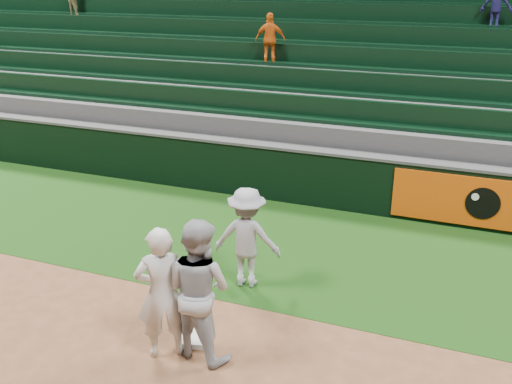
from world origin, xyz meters
The scene contains 8 objects.
ground centered at (0.00, 0.00, 0.00)m, with size 70.00×70.00×0.00m, color brown.
foul_grass centered at (0.00, 3.00, 0.00)m, with size 36.00×4.20×0.01m, color #12350D.
first_base centered at (-0.17, -0.18, 0.04)m, with size 0.37×0.37×0.08m, color silver.
first_baseman centered at (-0.41, -0.54, 0.92)m, with size 0.67×0.44×1.84m, color silver.
baserunner centered at (0.02, -0.35, 0.97)m, with size 0.94×0.73×1.94m, color #A8ACB3.
base_coach centered at (-0.07, 1.51, 0.84)m, with size 1.07×0.61×1.65m, color #989AA4.
field_wall centered at (0.03, 5.20, 0.63)m, with size 36.00×0.45×1.25m.
stadium_seating centered at (0.00, 8.97, 1.70)m, with size 36.00×5.95×4.85m.
Camera 1 is at (2.99, -5.98, 4.76)m, focal length 40.00 mm.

